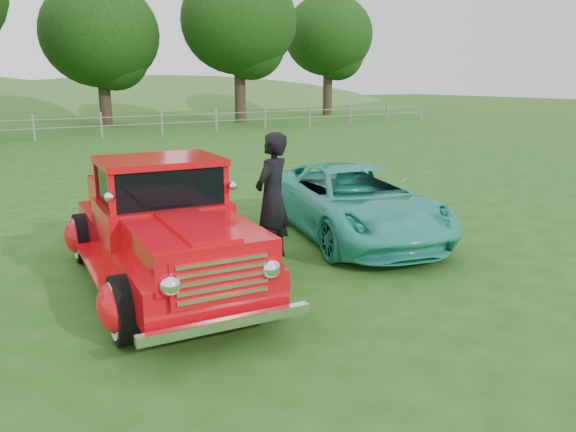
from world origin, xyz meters
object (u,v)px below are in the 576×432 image
tree_near_east (100,34)px  teal_sedan (354,202)px  red_pickup (162,230)px  tree_far_east (328,36)px  tree_mid_east (239,22)px  man (272,197)px

tree_near_east → teal_sedan: bearing=-95.2°
tree_near_east → red_pickup: tree_near_east is taller
tree_far_east → tree_mid_east: bearing=-161.6°
tree_near_east → teal_sedan: (-2.46, -27.03, -4.61)m
man → teal_sedan: bearing=161.7°
red_pickup → teal_sedan: size_ratio=1.12×
tree_near_east → red_pickup: 28.69m
tree_mid_east → red_pickup: bearing=-119.0°
teal_sedan → man: man is taller
tree_mid_east → man: size_ratio=4.73×
red_pickup → tree_far_east: bearing=55.5°
tree_near_east → man: (-4.38, -27.43, -4.25)m
tree_far_east → red_pickup: tree_far_east is taller
tree_near_east → tree_mid_east: 8.30m
tree_far_east → tree_near_east: bearing=-176.6°
tree_far_east → teal_sedan: bearing=-124.8°
tree_far_east → teal_sedan: 34.53m
tree_mid_east → tree_near_east: bearing=166.0°
tree_near_east → man: 28.10m
teal_sedan → man: 1.99m
tree_mid_east → tree_far_east: bearing=18.4°
red_pickup → tree_near_east: bearing=81.9°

